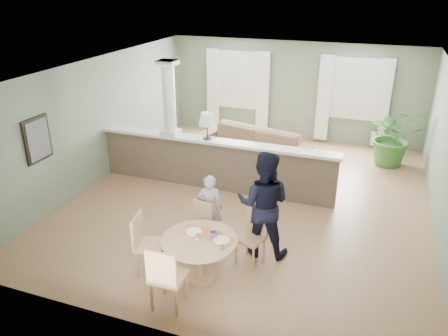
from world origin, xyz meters
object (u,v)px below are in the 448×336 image
at_px(houseplant, 394,136).
at_px(chair_far_man, 253,234).
at_px(dining_table, 200,247).
at_px(chair_side, 146,241).
at_px(child_person, 210,208).
at_px(chair_far_boy, 200,224).
at_px(chair_near, 166,276).
at_px(man_person, 263,204).
at_px(sofa, 249,148).

bearing_deg(houseplant, chair_far_man, -112.43).
height_order(dining_table, chair_side, chair_side).
bearing_deg(child_person, chair_far_boy, 68.91).
bearing_deg(child_person, dining_table, 90.96).
bearing_deg(chair_near, chair_far_man, -119.28).
bearing_deg(chair_far_boy, dining_table, -58.42).
bearing_deg(chair_far_man, dining_table, -114.33).
xyz_separation_m(chair_far_boy, child_person, (0.05, 0.34, 0.15)).
height_order(child_person, man_person, man_person).
relative_size(dining_table, man_person, 0.63).
height_order(houseplant, chair_far_man, houseplant).
bearing_deg(dining_table, chair_near, -101.90).
height_order(chair_far_man, child_person, child_person).
bearing_deg(chair_far_boy, houseplant, 66.91).
bearing_deg(chair_near, sofa, -87.40).
height_order(houseplant, chair_side, houseplant).
relative_size(chair_far_boy, chair_near, 0.84).
xyz_separation_m(sofa, chair_far_boy, (0.29, -3.80, 0.04)).
xyz_separation_m(chair_far_man, man_person, (0.09, 0.27, 0.42)).
distance_m(dining_table, man_person, 1.25).
xyz_separation_m(chair_side, child_person, (0.58, 1.20, 0.08)).
bearing_deg(child_person, sofa, -97.84).
distance_m(sofa, child_person, 3.48).
relative_size(chair_side, child_person, 0.80).
relative_size(sofa, chair_near, 2.86).
bearing_deg(sofa, child_person, -71.03).
height_order(houseplant, man_person, man_person).
bearing_deg(sofa, chair_near, -71.85).
distance_m(chair_far_boy, child_person, 0.37).
bearing_deg(chair_far_boy, sofa, 102.24).
bearing_deg(child_person, man_person, 161.43).
bearing_deg(dining_table, houseplant, 64.93).
xyz_separation_m(sofa, man_person, (1.30, -3.55, 0.48)).
bearing_deg(chair_far_boy, man_person, 21.87).
distance_m(dining_table, chair_far_man, 0.94).
relative_size(houseplant, man_person, 0.80).
xyz_separation_m(child_person, man_person, (0.97, -0.09, 0.29)).
xyz_separation_m(dining_table, chair_far_man, (0.61, 0.71, -0.06)).
height_order(chair_far_boy, chair_far_man, chair_far_man).
distance_m(houseplant, chair_side, 6.80).
xyz_separation_m(houseplant, chair_far_man, (-2.06, -4.98, -0.23)).
relative_size(chair_side, man_person, 0.54).
bearing_deg(man_person, dining_table, 49.48).
relative_size(houseplant, chair_far_boy, 1.72).
xyz_separation_m(sofa, chair_side, (-0.24, -4.65, 0.12)).
xyz_separation_m(chair_far_boy, man_person, (1.01, 0.25, 0.44)).
distance_m(chair_far_boy, chair_near, 1.54).
bearing_deg(chair_near, houseplant, -115.67).
relative_size(child_person, man_person, 0.68).
xyz_separation_m(houseplant, chair_side, (-3.51, -5.82, -0.19)).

